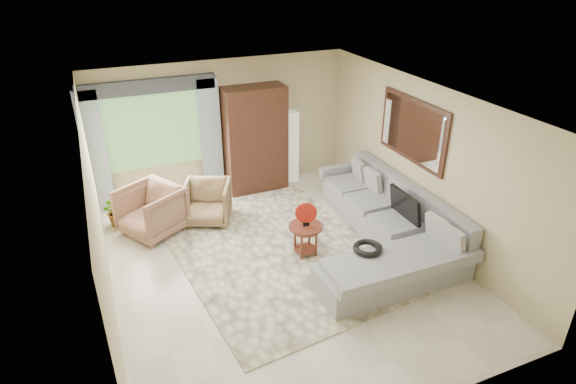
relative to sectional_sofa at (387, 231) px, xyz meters
name	(u,v)px	position (x,y,z in m)	size (l,w,h in m)	color
ground	(282,264)	(-1.78, 0.18, -0.28)	(6.00, 6.00, 0.00)	silver
area_rug	(278,252)	(-1.73, 0.48, -0.27)	(3.00, 4.00, 0.02)	#F9F1C5
sectional_sofa	(387,231)	(0.00, 0.00, 0.00)	(2.30, 3.46, 0.90)	#999CA1
tv_screen	(405,205)	(0.27, -0.05, 0.44)	(0.06, 0.74, 0.48)	black
garden_hose	(368,248)	(-0.78, -0.66, 0.26)	(0.43, 0.43, 0.09)	black
coffee_table	(306,240)	(-1.34, 0.27, 0.00)	(0.54, 0.54, 0.54)	#4E1F14
red_disc	(306,213)	(-1.34, 0.27, 0.49)	(0.34, 0.34, 0.03)	#AD1D11
armchair_left	(151,211)	(-3.47, 1.91, 0.14)	(0.91, 0.94, 0.85)	#A07157
armchair_right	(207,202)	(-2.50, 1.95, 0.09)	(0.79, 0.81, 0.74)	olive
potted_plant	(118,209)	(-3.98, 2.44, 0.02)	(0.54, 0.47, 0.60)	#999999
armoire	(255,139)	(-1.23, 2.90, 0.77)	(1.20, 0.55, 2.10)	#311A10
floor_lamp	(291,147)	(-0.43, 2.96, 0.47)	(0.24, 0.24, 1.50)	silver
window	(153,131)	(-3.13, 3.15, 1.12)	(1.80, 0.04, 1.40)	#669E59
curtain_left	(95,154)	(-4.18, 3.06, 0.87)	(0.40, 0.08, 2.30)	#9EB7CC
curtain_right	(211,138)	(-2.08, 3.06, 0.87)	(0.40, 0.08, 2.30)	#9EB7CC
valance	(147,86)	(-3.13, 3.08, 1.97)	(2.40, 0.12, 0.26)	#1E232D
wall_mirror	(412,130)	(0.68, 0.53, 1.47)	(0.05, 1.70, 1.05)	black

